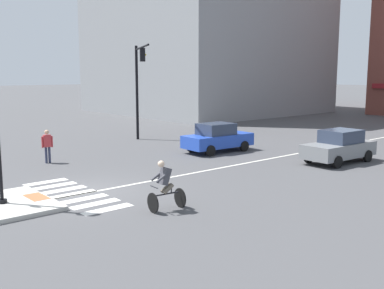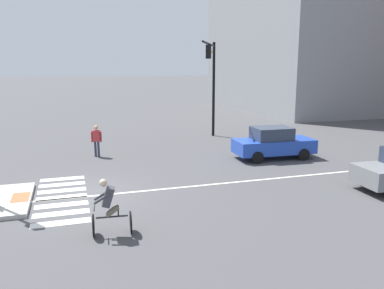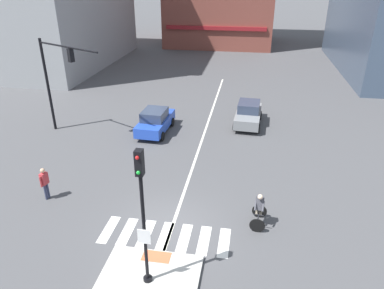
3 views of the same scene
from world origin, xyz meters
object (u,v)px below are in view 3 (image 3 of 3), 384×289
Objects in this scene: signal_pole at (143,208)px; car_blue_westbound_far at (155,121)px; car_grey_eastbound_far at (248,114)px; cyclist at (259,209)px; traffic_light_mast at (56,73)px; pedestrian_at_curb_left at (45,181)px.

car_blue_westbound_far is (-3.17, 13.00, -2.43)m from signal_pole.
car_grey_eastbound_far is 2.49× the size of cyclist.
traffic_light_mast is at bearing 128.07° from signal_pole.
car_grey_eastbound_far is at bearing 16.46° from traffic_light_mast.
signal_pole is at bearing -34.36° from pedestrian_at_curb_left.
signal_pole is at bearing -51.93° from traffic_light_mast.
traffic_light_mast is 13.28m from car_grey_eastbound_far.
pedestrian_at_curb_left is at bearing -68.43° from traffic_light_mast.
traffic_light_mast is at bearing 148.89° from cyclist.
car_blue_westbound_far is 11.45m from cyclist.
car_blue_westbound_far is at bearing 70.24° from pedestrian_at_curb_left.
traffic_light_mast reaches higher than pedestrian_at_curb_left.
pedestrian_at_curb_left is (-3.12, -8.70, 0.17)m from car_blue_westbound_far.
cyclist is 1.01× the size of pedestrian_at_curb_left.
cyclist reaches higher than pedestrian_at_curb_left.
traffic_light_mast reaches higher than car_blue_westbound_far.
car_blue_westbound_far is 2.48× the size of cyclist.
pedestrian_at_curb_left is (-9.35, -11.18, 0.17)m from car_grey_eastbound_far.
traffic_light_mast is 3.73× the size of pedestrian_at_curb_left.
car_blue_westbound_far is 6.70m from car_grey_eastbound_far.
signal_pole is 15.06m from traffic_light_mast.
car_grey_eastbound_far is 2.50× the size of pedestrian_at_curb_left.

